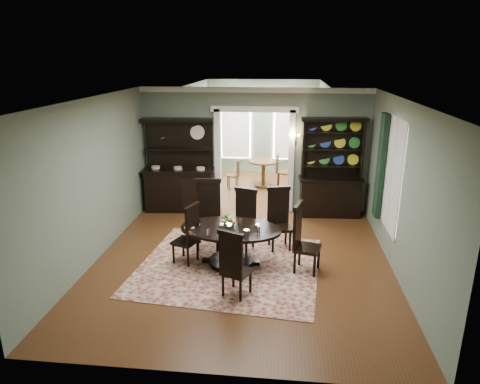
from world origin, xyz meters
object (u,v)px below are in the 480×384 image
Objects in this scene: welsh_dresser at (331,181)px; sideboard at (179,179)px; dining_table at (231,239)px; parlor_table at (263,170)px.

sideboard is at bearing 177.26° from welsh_dresser.
dining_table is 0.82× the size of welsh_dresser.
dining_table is 3.53m from welsh_dresser.
welsh_dresser is (3.69, 0.01, 0.06)m from sideboard.
dining_table is 2.25× the size of parlor_table.
sideboard is 2.68× the size of parlor_table.
parlor_table is (-1.72, 2.14, -0.34)m from welsh_dresser.
sideboard is 2.93m from parlor_table.
sideboard is 3.69m from welsh_dresser.
parlor_table is (1.97, 2.15, -0.28)m from sideboard.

